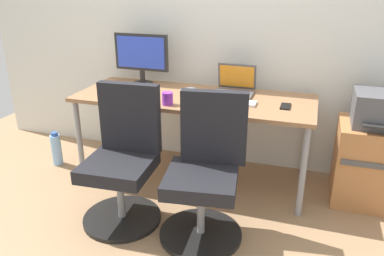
# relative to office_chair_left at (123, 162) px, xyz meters

# --- Properties ---
(ground_plane) EXTENTS (5.28, 5.28, 0.00)m
(ground_plane) POSITION_rel_office_chair_left_xyz_m (0.28, 0.68, -0.42)
(ground_plane) COLOR #9E7A56
(back_wall) EXTENTS (4.40, 0.04, 2.60)m
(back_wall) POSITION_rel_office_chair_left_xyz_m (0.28, 1.12, 0.88)
(back_wall) COLOR silver
(back_wall) RESTS_ON ground
(desk) EXTENTS (1.86, 0.72, 0.71)m
(desk) POSITION_rel_office_chair_left_xyz_m (0.28, 0.68, 0.23)
(desk) COLOR #996B47
(desk) RESTS_ON ground
(office_chair_left) EXTENTS (0.54, 0.54, 0.94)m
(office_chair_left) POSITION_rel_office_chair_left_xyz_m (0.00, 0.00, 0.00)
(office_chair_left) COLOR black
(office_chair_left) RESTS_ON ground
(office_chair_right) EXTENTS (0.54, 0.54, 0.94)m
(office_chair_right) POSITION_rel_office_chair_left_xyz_m (0.58, -0.00, 0.00)
(office_chair_right) COLOR black
(office_chair_right) RESTS_ON ground
(side_cabinet) EXTENTS (0.52, 0.47, 0.61)m
(side_cabinet) POSITION_rel_office_chair_left_xyz_m (1.64, 0.75, -0.12)
(side_cabinet) COLOR #B77542
(side_cabinet) RESTS_ON ground
(printer) EXTENTS (0.38, 0.40, 0.24)m
(printer) POSITION_rel_office_chair_left_xyz_m (1.64, 0.75, 0.30)
(printer) COLOR #515156
(printer) RESTS_ON side_cabinet
(water_bottle_on_floor) EXTENTS (0.09, 0.09, 0.31)m
(water_bottle_on_floor) POSITION_rel_office_chair_left_xyz_m (-0.96, 0.53, -0.28)
(water_bottle_on_floor) COLOR #8CBFF2
(water_bottle_on_floor) RESTS_ON ground
(desktop_monitor) EXTENTS (0.48, 0.18, 0.43)m
(desktop_monitor) POSITION_rel_office_chair_left_xyz_m (-0.26, 0.90, 0.54)
(desktop_monitor) COLOR #262626
(desktop_monitor) RESTS_ON desk
(open_laptop) EXTENTS (0.31, 0.26, 0.23)m
(open_laptop) POSITION_rel_office_chair_left_xyz_m (0.57, 0.86, 0.35)
(open_laptop) COLOR #4C4C51
(open_laptop) RESTS_ON desk
(keyboard_by_monitor) EXTENTS (0.34, 0.12, 0.02)m
(keyboard_by_monitor) POSITION_rel_office_chair_left_xyz_m (-0.21, 0.61, 0.30)
(keyboard_by_monitor) COLOR #515156
(keyboard_by_monitor) RESTS_ON desk
(keyboard_by_laptop) EXTENTS (0.34, 0.12, 0.02)m
(keyboard_by_laptop) POSITION_rel_office_chair_left_xyz_m (0.61, 0.61, 0.30)
(keyboard_by_laptop) COLOR silver
(keyboard_by_laptop) RESTS_ON desk
(mouse_by_monitor) EXTENTS (0.06, 0.10, 0.03)m
(mouse_by_monitor) POSITION_rel_office_chair_left_xyz_m (0.17, 0.75, 0.31)
(mouse_by_monitor) COLOR silver
(mouse_by_monitor) RESTS_ON desk
(mouse_by_laptop) EXTENTS (0.06, 0.10, 0.03)m
(mouse_by_laptop) POSITION_rel_office_chair_left_xyz_m (-0.05, 0.46, 0.31)
(mouse_by_laptop) COLOR #515156
(mouse_by_laptop) RESTS_ON desk
(coffee_mug) EXTENTS (0.08, 0.08, 0.09)m
(coffee_mug) POSITION_rel_office_chair_left_xyz_m (0.16, 0.43, 0.34)
(coffee_mug) COLOR purple
(coffee_mug) RESTS_ON desk
(pen_cup) EXTENTS (0.07, 0.07, 0.10)m
(pen_cup) POSITION_rel_office_chair_left_xyz_m (0.30, 0.54, 0.34)
(pen_cup) COLOR slate
(pen_cup) RESTS_ON desk
(phone_near_monitor) EXTENTS (0.07, 0.14, 0.01)m
(phone_near_monitor) POSITION_rel_office_chair_left_xyz_m (0.99, 0.64, 0.30)
(phone_near_monitor) COLOR black
(phone_near_monitor) RESTS_ON desk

